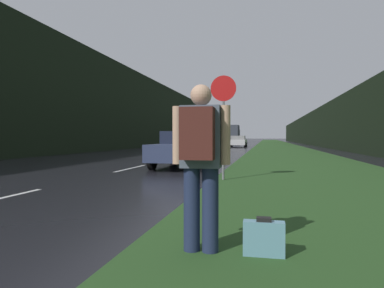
{
  "coord_description": "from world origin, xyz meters",
  "views": [
    {
      "loc": [
        5.14,
        0.76,
        1.21
      ],
      "look_at": [
        1.77,
        16.26,
        0.89
      ],
      "focal_mm": 32.0,
      "sensor_mm": 36.0,
      "label": 1
    }
  ],
  "objects_px": {
    "hitchhiker_with_backpack": "(200,157)",
    "car_oncoming": "(220,140)",
    "suitcase": "(264,239)",
    "car_passing_near": "(184,149)",
    "car_passing_far": "(238,141)",
    "stop_sign": "(223,115)",
    "delivery_truck": "(233,134)"
  },
  "relations": [
    {
      "from": "car_passing_near",
      "to": "delivery_truck",
      "type": "xyz_separation_m",
      "value": [
        -3.67,
        61.02,
        1.22
      ]
    },
    {
      "from": "car_passing_far",
      "to": "delivery_truck",
      "type": "relative_size",
      "value": 0.62
    },
    {
      "from": "car_passing_near",
      "to": "car_passing_far",
      "type": "relative_size",
      "value": 1.09
    },
    {
      "from": "hitchhiker_with_backpack",
      "to": "car_oncoming",
      "type": "distance_m",
      "value": 49.27
    },
    {
      "from": "car_passing_far",
      "to": "suitcase",
      "type": "bearing_deg",
      "value": 94.94
    },
    {
      "from": "suitcase",
      "to": "car_oncoming",
      "type": "relative_size",
      "value": 0.1
    },
    {
      "from": "hitchhiker_with_backpack",
      "to": "car_oncoming",
      "type": "relative_size",
      "value": 0.43
    },
    {
      "from": "stop_sign",
      "to": "suitcase",
      "type": "distance_m",
      "value": 6.36
    },
    {
      "from": "delivery_truck",
      "to": "car_oncoming",
      "type": "bearing_deg",
      "value": -90.0
    },
    {
      "from": "car_oncoming",
      "to": "delivery_truck",
      "type": "height_order",
      "value": "delivery_truck"
    },
    {
      "from": "delivery_truck",
      "to": "stop_sign",
      "type": "bearing_deg",
      "value": -84.9
    },
    {
      "from": "hitchhiker_with_backpack",
      "to": "delivery_truck",
      "type": "bearing_deg",
      "value": 94.7
    },
    {
      "from": "hitchhiker_with_backpack",
      "to": "car_oncoming",
      "type": "bearing_deg",
      "value": 96.99
    },
    {
      "from": "stop_sign",
      "to": "delivery_truck",
      "type": "height_order",
      "value": "delivery_truck"
    },
    {
      "from": "car_oncoming",
      "to": "delivery_truck",
      "type": "bearing_deg",
      "value": 90.0
    },
    {
      "from": "delivery_truck",
      "to": "car_passing_far",
      "type": "bearing_deg",
      "value": -83.67
    },
    {
      "from": "car_passing_far",
      "to": "car_oncoming",
      "type": "height_order",
      "value": "car_passing_far"
    },
    {
      "from": "suitcase",
      "to": "car_passing_far",
      "type": "distance_m",
      "value": 38.14
    },
    {
      "from": "stop_sign",
      "to": "car_passing_far",
      "type": "height_order",
      "value": "stop_sign"
    },
    {
      "from": "suitcase",
      "to": "car_oncoming",
      "type": "xyz_separation_m",
      "value": [
        -6.96,
        48.83,
        0.52
      ]
    },
    {
      "from": "suitcase",
      "to": "car_passing_near",
      "type": "bearing_deg",
      "value": 107.64
    },
    {
      "from": "car_passing_far",
      "to": "hitchhiker_with_backpack",
      "type": "bearing_deg",
      "value": 93.97
    },
    {
      "from": "hitchhiker_with_backpack",
      "to": "car_passing_near",
      "type": "relative_size",
      "value": 0.37
    },
    {
      "from": "stop_sign",
      "to": "suitcase",
      "type": "xyz_separation_m",
      "value": [
        1.16,
        -6.04,
        -1.63
      ]
    },
    {
      "from": "suitcase",
      "to": "delivery_truck",
      "type": "height_order",
      "value": "delivery_truck"
    },
    {
      "from": "stop_sign",
      "to": "car_passing_near",
      "type": "distance_m",
      "value": 4.72
    },
    {
      "from": "car_passing_near",
      "to": "car_passing_far",
      "type": "bearing_deg",
      "value": -90.0
    },
    {
      "from": "car_passing_far",
      "to": "car_oncoming",
      "type": "relative_size",
      "value": 1.06
    },
    {
      "from": "stop_sign",
      "to": "car_oncoming",
      "type": "distance_m",
      "value": 43.2
    },
    {
      "from": "car_passing_near",
      "to": "delivery_truck",
      "type": "bearing_deg",
      "value": -86.55
    },
    {
      "from": "car_passing_far",
      "to": "car_oncoming",
      "type": "bearing_deg",
      "value": -71.27
    },
    {
      "from": "delivery_truck",
      "to": "suitcase",
      "type": "bearing_deg",
      "value": -84.41
    }
  ]
}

